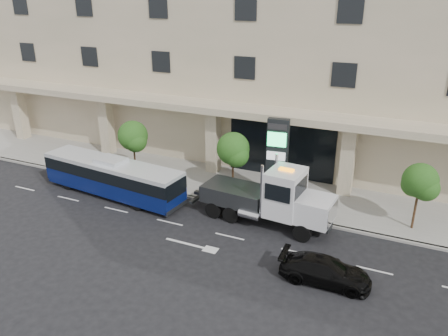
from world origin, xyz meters
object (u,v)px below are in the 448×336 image
(city_bus, at_px, (113,177))
(signage_pylon, at_px, (277,159))
(tow_truck, at_px, (272,199))
(black_sedan, at_px, (325,271))

(city_bus, bearing_deg, signage_pylon, 25.60)
(city_bus, xyz_separation_m, signage_pylon, (10.41, 3.75, 1.59))
(tow_truck, height_order, signage_pylon, signage_pylon)
(tow_truck, xyz_separation_m, signage_pylon, (-0.76, 3.15, 1.27))
(tow_truck, xyz_separation_m, black_sedan, (4.18, -4.33, -1.07))
(black_sedan, relative_size, signage_pylon, 0.79)
(signage_pylon, bearing_deg, city_bus, -166.62)
(city_bus, xyz_separation_m, black_sedan, (15.36, -3.73, -0.75))
(city_bus, height_order, black_sedan, city_bus)
(tow_truck, bearing_deg, black_sedan, -41.15)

